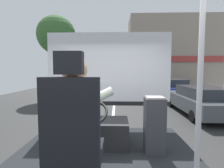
# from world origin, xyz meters

# --- Properties ---
(ground) EXTENTS (18.00, 44.00, 0.06)m
(ground) POSITION_xyz_m (0.00, 8.80, -0.02)
(ground) COLOR #2D2D2D
(driver_seat) EXTENTS (0.48, 0.48, 1.33)m
(driver_seat) POSITION_xyz_m (-0.21, -0.45, 1.31)
(driver_seat) COLOR black
(driver_seat) RESTS_ON bus_floor
(bus_driver) EXTENTS (0.71, 0.52, 0.84)m
(bus_driver) POSITION_xyz_m (-0.21, -0.34, 1.53)
(bus_driver) COLOR black
(bus_driver) RESTS_ON driver_seat
(steering_console) EXTENTS (1.10, 0.97, 0.78)m
(steering_console) POSITION_xyz_m (-0.21, 0.75, 0.96)
(steering_console) COLOR black
(steering_console) RESTS_ON bus_floor
(handrail_pole) EXTENTS (0.04, 0.04, 1.95)m
(handrail_pole) POSITION_xyz_m (0.85, -0.46, 1.71)
(handrail_pole) COLOR #B7B7BC
(handrail_pole) RESTS_ON bus_floor
(fare_box) EXTENTS (0.28, 0.27, 0.81)m
(fare_box) POSITION_xyz_m (0.71, 0.54, 1.14)
(fare_box) COLOR #333338
(fare_box) RESTS_ON bus_floor
(windshield_panel) EXTENTS (2.50, 0.08, 1.48)m
(windshield_panel) POSITION_xyz_m (0.00, 1.62, 1.78)
(windshield_panel) COLOR silver
(street_tree) EXTENTS (2.55, 2.55, 5.60)m
(street_tree) POSITION_xyz_m (-3.94, 9.81, 4.26)
(street_tree) COLOR #4C3828
(street_tree) RESTS_ON ground
(shop_building) EXTENTS (9.77, 4.18, 7.86)m
(shop_building) POSITION_xyz_m (6.44, 18.46, 3.93)
(shop_building) COLOR gray
(shop_building) RESTS_ON ground
(parked_car_charcoal) EXTENTS (1.94, 4.43, 1.23)m
(parked_car_charcoal) POSITION_xyz_m (3.89, 5.79, 0.63)
(parked_car_charcoal) COLOR #474C51
(parked_car_charcoal) RESTS_ON ground
(parked_car_blue) EXTENTS (1.78, 4.42, 1.34)m
(parked_car_blue) POSITION_xyz_m (3.98, 10.37, 0.69)
(parked_car_blue) COLOR navy
(parked_car_blue) RESTS_ON ground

